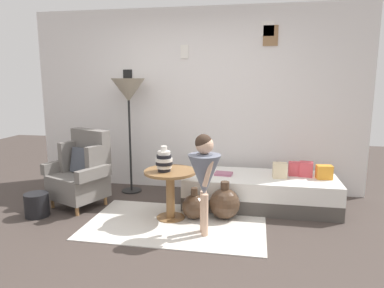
{
  "coord_description": "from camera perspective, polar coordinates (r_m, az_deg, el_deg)",
  "views": [
    {
      "loc": [
        0.9,
        -3.07,
        1.61
      ],
      "look_at": [
        0.15,
        0.95,
        0.85
      ],
      "focal_mm": 32.68,
      "sensor_mm": 36.0,
      "label": 1
    }
  ],
  "objects": [
    {
      "name": "ground_plane",
      "position": [
        3.58,
        -5.38,
        -16.23
      ],
      "size": [
        12.0,
        12.0,
        0.0
      ],
      "primitive_type": "plane",
      "color": "#423833"
    },
    {
      "name": "gallery_wall",
      "position": [
        5.11,
        0.43,
        7.07
      ],
      "size": [
        4.8,
        0.12,
        2.6
      ],
      "color": "silver",
      "rests_on": "ground"
    },
    {
      "name": "rug",
      "position": [
        4.04,
        -2.62,
        -12.87
      ],
      "size": [
        1.99,
        1.21,
        0.01
      ],
      "primitive_type": "cube",
      "color": "silver",
      "rests_on": "ground"
    },
    {
      "name": "armchair",
      "position": [
        4.71,
        -17.51,
        -4.36
      ],
      "size": [
        0.89,
        0.79,
        0.97
      ],
      "color": "#9E7042",
      "rests_on": "ground"
    },
    {
      "name": "daybed",
      "position": [
        4.6,
        10.99,
        -7.53
      ],
      "size": [
        1.9,
        0.8,
        0.4
      ],
      "color": "#4C4742",
      "rests_on": "ground"
    },
    {
      "name": "pillow_head",
      "position": [
        4.6,
        20.77,
        -4.32
      ],
      "size": [
        0.2,
        0.14,
        0.17
      ],
      "primitive_type": "cube",
      "rotation": [
        0.0,
        0.0,
        0.1
      ],
      "color": "orange",
      "rests_on": "daybed"
    },
    {
      "name": "pillow_mid",
      "position": [
        4.64,
        18.12,
        -3.92
      ],
      "size": [
        0.18,
        0.14,
        0.19
      ],
      "primitive_type": "cube",
      "rotation": [
        0.0,
        0.0,
        -0.13
      ],
      "color": "#D64C56",
      "rests_on": "daybed"
    },
    {
      "name": "pillow_back",
      "position": [
        4.65,
        16.64,
        -3.9
      ],
      "size": [
        0.19,
        0.12,
        0.17
      ],
      "primitive_type": "cube",
      "rotation": [
        0.0,
        0.0,
        -0.01
      ],
      "color": "#D64C56",
      "rests_on": "daybed"
    },
    {
      "name": "pillow_extra",
      "position": [
        4.48,
        14.15,
        -4.19
      ],
      "size": [
        0.18,
        0.13,
        0.19
      ],
      "primitive_type": "cube",
      "rotation": [
        0.0,
        0.0,
        0.06
      ],
      "color": "beige",
      "rests_on": "daybed"
    },
    {
      "name": "side_table",
      "position": [
        4.06,
        -3.57,
        -6.55
      ],
      "size": [
        0.6,
        0.6,
        0.58
      ],
      "color": "olive",
      "rests_on": "ground"
    },
    {
      "name": "vase_striped",
      "position": [
        3.95,
        -4.58,
        -2.74
      ],
      "size": [
        0.19,
        0.19,
        0.29
      ],
      "color": "black",
      "rests_on": "side_table"
    },
    {
      "name": "floor_lamp",
      "position": [
        4.97,
        -10.33,
        8.13
      ],
      "size": [
        0.47,
        0.47,
        1.62
      ],
      "color": "black",
      "rests_on": "ground"
    },
    {
      "name": "person_child",
      "position": [
        3.58,
        2.03,
        -4.57
      ],
      "size": [
        0.34,
        0.34,
        1.07
      ],
      "color": "#D8AD8E",
      "rests_on": "ground"
    },
    {
      "name": "book_on_daybed",
      "position": [
        4.52,
        5.16,
        -4.85
      ],
      "size": [
        0.23,
        0.18,
        0.03
      ],
      "primitive_type": "cube",
      "rotation": [
        0.0,
        0.0,
        -0.1
      ],
      "color": "#AC6481",
      "rests_on": "daybed"
    },
    {
      "name": "demijohn_near",
      "position": [
        4.13,
        0.37,
        -10.16
      ],
      "size": [
        0.29,
        0.29,
        0.38
      ],
      "color": "#473323",
      "rests_on": "ground"
    },
    {
      "name": "demijohn_far",
      "position": [
        4.15,
        5.34,
        -9.61
      ],
      "size": [
        0.36,
        0.36,
        0.45
      ],
      "color": "#473323",
      "rests_on": "ground"
    },
    {
      "name": "magazine_basket",
      "position": [
        4.6,
        -24.0,
        -9.05
      ],
      "size": [
        0.28,
        0.28,
        0.28
      ],
      "primitive_type": "cylinder",
      "color": "black",
      "rests_on": "ground"
    }
  ]
}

